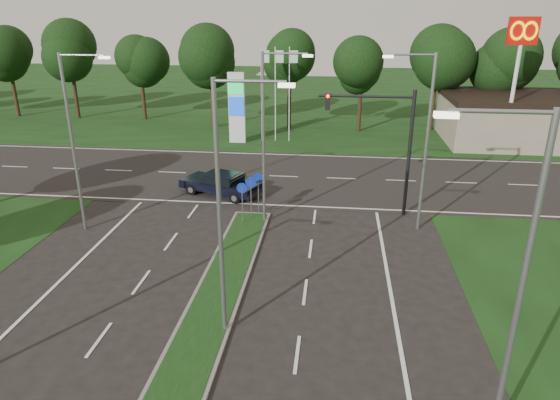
# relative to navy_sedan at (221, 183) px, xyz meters

# --- Properties ---
(verge_far) EXTENTS (160.00, 50.00, 0.02)m
(verge_far) POSITION_rel_navy_sedan_xyz_m (2.47, 35.01, -0.74)
(verge_far) COLOR black
(verge_far) RESTS_ON ground
(cross_road) EXTENTS (160.00, 12.00, 0.02)m
(cross_road) POSITION_rel_navy_sedan_xyz_m (2.47, 4.01, -0.74)
(cross_road) COLOR black
(cross_road) RESTS_ON ground
(median_kerb) EXTENTS (2.00, 26.00, 0.12)m
(median_kerb) POSITION_rel_navy_sedan_xyz_m (2.47, -15.99, -0.68)
(median_kerb) COLOR slate
(median_kerb) RESTS_ON ground
(commercial_building) EXTENTS (16.00, 9.00, 4.00)m
(commercial_building) POSITION_rel_navy_sedan_xyz_m (24.47, 16.01, 1.26)
(commercial_building) COLOR gray
(commercial_building) RESTS_ON ground
(streetlight_median_near) EXTENTS (2.53, 0.22, 9.00)m
(streetlight_median_near) POSITION_rel_navy_sedan_xyz_m (3.47, -13.99, 4.34)
(streetlight_median_near) COLOR gray
(streetlight_median_near) RESTS_ON ground
(streetlight_median_far) EXTENTS (2.53, 0.22, 9.00)m
(streetlight_median_far) POSITION_rel_navy_sedan_xyz_m (3.47, -3.99, 4.34)
(streetlight_median_far) COLOR gray
(streetlight_median_far) RESTS_ON ground
(streetlight_left_far) EXTENTS (2.53, 0.22, 9.00)m
(streetlight_left_far) POSITION_rel_navy_sedan_xyz_m (-5.83, -5.99, 4.34)
(streetlight_left_far) COLOR gray
(streetlight_left_far) RESTS_ON ground
(streetlight_right_far) EXTENTS (2.53, 0.22, 9.00)m
(streetlight_right_far) POSITION_rel_navy_sedan_xyz_m (11.27, -3.99, 4.34)
(streetlight_right_far) COLOR gray
(streetlight_right_far) RESTS_ON ground
(streetlight_right_near) EXTENTS (2.53, 0.22, 9.00)m
(streetlight_right_near) POSITION_rel_navy_sedan_xyz_m (11.27, -17.99, 4.34)
(streetlight_right_near) COLOR gray
(streetlight_right_near) RESTS_ON ground
(traffic_signal) EXTENTS (5.10, 0.42, 7.00)m
(traffic_signal) POSITION_rel_navy_sedan_xyz_m (9.66, -1.99, 3.91)
(traffic_signal) COLOR black
(traffic_signal) RESTS_ON ground
(median_signs) EXTENTS (1.16, 1.76, 2.38)m
(median_signs) POSITION_rel_navy_sedan_xyz_m (2.47, -3.59, 0.97)
(median_signs) COLOR gray
(median_signs) RESTS_ON ground
(gas_pylon) EXTENTS (5.80, 1.26, 8.00)m
(gas_pylon) POSITION_rel_navy_sedan_xyz_m (-1.31, 13.06, 2.45)
(gas_pylon) COLOR silver
(gas_pylon) RESTS_ON ground
(mcdonalds_sign) EXTENTS (2.20, 0.47, 10.40)m
(mcdonalds_sign) POSITION_rel_navy_sedan_xyz_m (20.47, 11.98, 7.24)
(mcdonalds_sign) COLOR silver
(mcdonalds_sign) RESTS_ON ground
(treeline_far) EXTENTS (6.00, 6.00, 9.90)m
(treeline_far) POSITION_rel_navy_sedan_xyz_m (2.57, 19.94, 6.09)
(treeline_far) COLOR black
(treeline_far) RESTS_ON ground
(navy_sedan) EXTENTS (5.42, 3.72, 1.38)m
(navy_sedan) POSITION_rel_navy_sedan_xyz_m (0.00, 0.00, 0.00)
(navy_sedan) COLOR black
(navy_sedan) RESTS_ON ground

